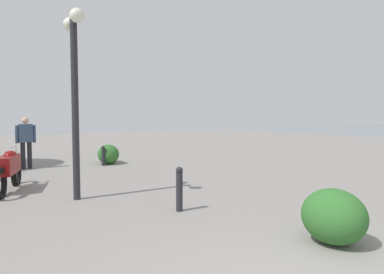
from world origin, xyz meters
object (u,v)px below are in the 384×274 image
at_px(motorcycle, 9,169).
at_px(bollard_near, 179,188).
at_px(lamppost, 74,76).
at_px(bollard_mid, 103,155).
at_px(pedestrian, 26,139).

relative_size(motorcycle, bollard_near, 2.63).
relative_size(lamppost, bollard_mid, 5.38).
bearing_deg(lamppost, pedestrian, 6.45).
distance_m(motorcycle, pedestrian, 3.55).
distance_m(motorcycle, bollard_near, 4.31).
distance_m(pedestrian, bollard_near, 7.20).
bearing_deg(lamppost, bollard_near, -142.42).
distance_m(lamppost, bollard_mid, 5.31).
xyz_separation_m(pedestrian, bollard_near, (-6.90, -1.99, -0.57)).
bearing_deg(bollard_mid, bollard_near, 176.44).
bearing_deg(lamppost, motorcycle, 36.52).
bearing_deg(pedestrian, motorcycle, 169.98).
xyz_separation_m(lamppost, bollard_near, (-1.84, -1.42, -2.12)).
height_order(lamppost, motorcycle, lamppost).
height_order(pedestrian, bollard_near, pedestrian).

